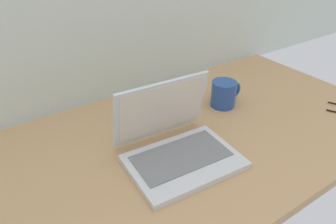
# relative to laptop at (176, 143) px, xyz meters

# --- Properties ---
(desk) EXTENTS (1.60, 0.76, 0.03)m
(desk) POSITION_rel_laptop_xyz_m (0.02, 0.05, -0.06)
(desk) COLOR tan
(desk) RESTS_ON ground
(laptop) EXTENTS (0.32, 0.29, 0.21)m
(laptop) POSITION_rel_laptop_xyz_m (0.00, 0.00, 0.00)
(laptop) COLOR silver
(laptop) RESTS_ON desk
(coffee_mug) EXTENTS (0.13, 0.09, 0.10)m
(coffee_mug) POSITION_rel_laptop_xyz_m (0.32, 0.14, 0.00)
(coffee_mug) COLOR #26478C
(coffee_mug) RESTS_ON desk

